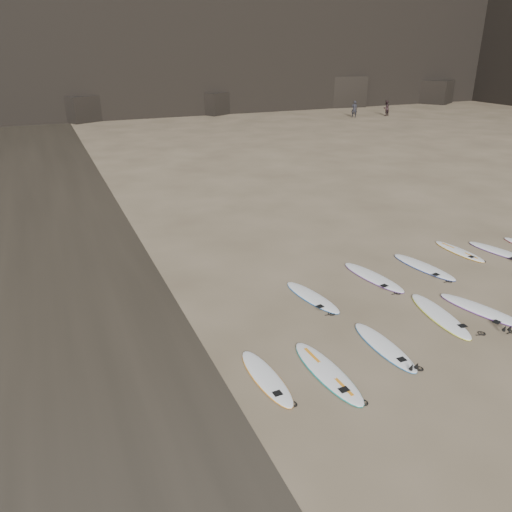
{
  "coord_description": "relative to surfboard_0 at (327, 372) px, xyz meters",
  "views": [
    {
      "loc": [
        -10.08,
        -9.36,
        7.22
      ],
      "look_at": [
        -4.78,
        2.92,
        1.5
      ],
      "focal_mm": 35.0,
      "sensor_mm": 36.0,
      "label": 1
    }
  ],
  "objects": [
    {
      "name": "ground",
      "position": [
        4.65,
        1.04,
        -0.05
      ],
      "size": [
        240.0,
        240.0,
        0.0
      ],
      "primitive_type": "plane",
      "color": "#897559",
      "rests_on": "ground"
    },
    {
      "name": "person_a",
      "position": [
        25.55,
        37.4,
        0.8
      ],
      "size": [
        0.74,
        0.66,
        1.69
      ],
      "primitive_type": "imported",
      "rotation": [
        0.0,
        0.0,
        2.6
      ],
      "color": "black",
      "rests_on": "ground"
    },
    {
      "name": "surfboard_8",
      "position": [
        8.4,
        4.5,
        -0.01
      ],
      "size": [
        0.68,
        2.33,
        0.08
      ],
      "primitive_type": "ellipsoid",
      "rotation": [
        0.0,
        0.0,
        0.06
      ],
      "color": "white",
      "rests_on": "ground"
    },
    {
      "name": "surfboard_6",
      "position": [
        4.1,
        3.91,
        -0.0
      ],
      "size": [
        1.04,
        2.77,
        0.1
      ],
      "primitive_type": "ellipsoid",
      "rotation": [
        0.0,
        0.0,
        0.15
      ],
      "color": "white",
      "rests_on": "ground"
    },
    {
      "name": "person_b",
      "position": [
        29.42,
        37.14,
        0.75
      ],
      "size": [
        0.92,
        0.81,
        1.6
      ],
      "primitive_type": "imported",
      "rotation": [
        0.0,
        0.0,
        3.44
      ],
      "color": "black",
      "rests_on": "ground"
    },
    {
      "name": "surfboard_3",
      "position": [
        5.69,
        0.78,
        -0.0
      ],
      "size": [
        1.37,
        2.74,
        0.1
      ],
      "primitive_type": "ellipsoid",
      "rotation": [
        0.0,
        0.0,
        0.29
      ],
      "color": "white",
      "rests_on": "ground"
    },
    {
      "name": "surfboard_0",
      "position": [
        0.0,
        0.0,
        0.0
      ],
      "size": [
        0.77,
        2.78,
        0.1
      ],
      "primitive_type": "ellipsoid",
      "rotation": [
        0.0,
        0.0,
        0.04
      ],
      "color": "white",
      "rests_on": "ground"
    },
    {
      "name": "surfboard_1",
      "position": [
        1.91,
        0.36,
        -0.0
      ],
      "size": [
        0.61,
        2.49,
        0.09
      ],
      "primitive_type": "ellipsoid",
      "rotation": [
        0.0,
        0.0,
        -0.01
      ],
      "color": "white",
      "rests_on": "ground"
    },
    {
      "name": "surfboard_9",
      "position": [
        9.76,
        3.85,
        -0.0
      ],
      "size": [
        1.15,
        2.62,
        0.09
      ],
      "primitive_type": "ellipsoid",
      "rotation": [
        0.0,
        0.0,
        0.22
      ],
      "color": "white",
      "rests_on": "ground"
    },
    {
      "name": "surfboard_5",
      "position": [
        1.54,
        3.48,
        -0.01
      ],
      "size": [
        0.99,
        2.52,
        0.09
      ],
      "primitive_type": "ellipsoid",
      "rotation": [
        0.0,
        0.0,
        0.17
      ],
      "color": "white",
      "rests_on": "ground"
    },
    {
      "name": "surfboard_11",
      "position": [
        -1.42,
        0.38,
        -0.01
      ],
      "size": [
        0.67,
        2.41,
        0.09
      ],
      "primitive_type": "ellipsoid",
      "rotation": [
        0.0,
        0.0,
        0.04
      ],
      "color": "white",
      "rests_on": "ground"
    },
    {
      "name": "surfboard_2",
      "position": [
        4.34,
        1.03,
        -0.0
      ],
      "size": [
        1.03,
        2.79,
        0.1
      ],
      "primitive_type": "ellipsoid",
      "rotation": [
        0.0,
        0.0,
        -0.14
      ],
      "color": "white",
      "rests_on": "ground"
    },
    {
      "name": "surfboard_7",
      "position": [
        6.21,
        3.9,
        -0.0
      ],
      "size": [
        1.04,
        2.72,
        0.1
      ],
      "primitive_type": "ellipsoid",
      "rotation": [
        0.0,
        0.0,
        0.15
      ],
      "color": "white",
      "rests_on": "ground"
    }
  ]
}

